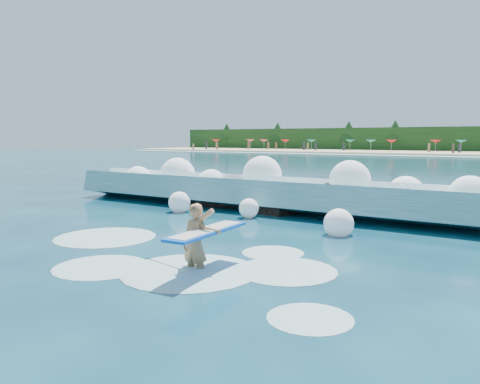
# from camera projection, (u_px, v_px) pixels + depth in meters

# --- Properties ---
(ground) EXTENTS (200.00, 200.00, 0.00)m
(ground) POSITION_uv_depth(u_px,v_px,m) (159.00, 236.00, 13.55)
(ground) COLOR #07253C
(ground) RESTS_ON ground
(wet_band) EXTENTS (140.00, 5.00, 0.08)m
(wet_band) POSITION_uv_depth(u_px,v_px,m) (474.00, 157.00, 69.01)
(wet_band) COLOR silver
(wet_band) RESTS_ON ground
(breaking_wave) EXTENTS (19.13, 2.93, 1.65)m
(breaking_wave) POSITION_uv_depth(u_px,v_px,m) (272.00, 195.00, 18.68)
(breaking_wave) COLOR teal
(breaking_wave) RESTS_ON ground
(rock_cluster) EXTENTS (8.38, 3.30, 1.38)m
(rock_cluster) POSITION_uv_depth(u_px,v_px,m) (274.00, 198.00, 18.79)
(rock_cluster) COLOR black
(rock_cluster) RESTS_ON ground
(surfer_with_board) EXTENTS (0.97, 2.92, 1.76)m
(surfer_with_board) POSITION_uv_depth(u_px,v_px,m) (198.00, 241.00, 9.97)
(surfer_with_board) COLOR #A0734B
(surfer_with_board) RESTS_ON ground
(wave_spray) EXTENTS (15.58, 4.89, 2.22)m
(wave_spray) POSITION_uv_depth(u_px,v_px,m) (264.00, 183.00, 18.67)
(wave_spray) COLOR white
(wave_spray) RESTS_ON ground
(surf_foam) EXTENTS (9.66, 5.07, 0.15)m
(surf_foam) POSITION_uv_depth(u_px,v_px,m) (168.00, 258.00, 11.08)
(surf_foam) COLOR silver
(surf_foam) RESTS_ON ground
(beachgoers) EXTENTS (108.29, 13.00, 1.93)m
(beachgoers) POSITION_uv_depth(u_px,v_px,m) (435.00, 148.00, 79.67)
(beachgoers) COLOR #3F332D
(beachgoers) RESTS_ON ground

